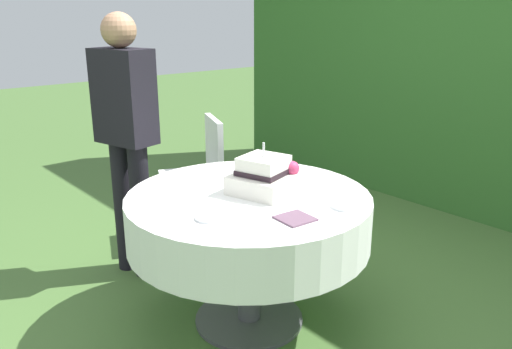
# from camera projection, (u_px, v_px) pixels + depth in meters

# --- Properties ---
(ground_plane) EXTENTS (20.00, 20.00, 0.00)m
(ground_plane) POSITION_uv_depth(u_px,v_px,m) (249.00, 320.00, 2.82)
(ground_plane) COLOR #476B33
(foliage_hedge) EXTENTS (5.18, 0.46, 2.99)m
(foliage_hedge) POSITION_uv_depth(u_px,v_px,m) (500.00, 26.00, 3.91)
(foliage_hedge) COLOR #336628
(foliage_hedge) RESTS_ON ground_plane
(cake_table) EXTENTS (1.23, 1.23, 0.72)m
(cake_table) POSITION_uv_depth(u_px,v_px,m) (249.00, 219.00, 2.64)
(cake_table) COLOR #4C4C51
(cake_table) RESTS_ON ground_plane
(wedding_cake) EXTENTS (0.36, 0.36, 0.26)m
(wedding_cake) POSITION_uv_depth(u_px,v_px,m) (264.00, 176.00, 2.62)
(wedding_cake) COLOR white
(wedding_cake) RESTS_ON cake_table
(serving_plate_near) EXTENTS (0.12, 0.12, 0.01)m
(serving_plate_near) POSITION_uv_depth(u_px,v_px,m) (344.00, 207.00, 2.43)
(serving_plate_near) COLOR white
(serving_plate_near) RESTS_ON cake_table
(serving_plate_far) EXTENTS (0.12, 0.12, 0.01)m
(serving_plate_far) POSITION_uv_depth(u_px,v_px,m) (209.00, 218.00, 2.30)
(serving_plate_far) COLOR white
(serving_plate_far) RESTS_ON cake_table
(napkin_stack) EXTENTS (0.16, 0.16, 0.01)m
(napkin_stack) POSITION_uv_depth(u_px,v_px,m) (295.00, 218.00, 2.30)
(napkin_stack) COLOR #6B4C60
(napkin_stack) RESTS_ON cake_table
(garden_chair) EXTENTS (0.53, 0.53, 0.89)m
(garden_chair) POSITION_uv_depth(u_px,v_px,m) (201.00, 168.00, 3.68)
(garden_chair) COLOR white
(garden_chair) RESTS_ON ground_plane
(standing_person) EXTENTS (0.40, 0.28, 1.60)m
(standing_person) POSITION_uv_depth(u_px,v_px,m) (126.00, 130.00, 3.08)
(standing_person) COLOR black
(standing_person) RESTS_ON ground_plane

